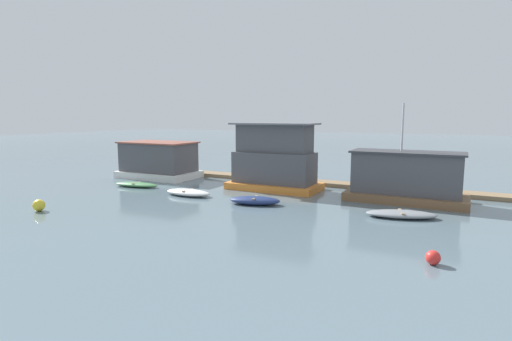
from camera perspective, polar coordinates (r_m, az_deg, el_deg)
ground_plane at (r=30.55m, az=0.86°, el=-2.37°), size 200.00×200.00×0.00m
dock_walkway at (r=33.22m, az=3.19°, el=-1.29°), size 33.80×1.60×0.30m
houseboat_white at (r=36.15m, az=-13.76°, el=1.42°), size 6.79×4.11×3.15m
houseboat_orange at (r=29.37m, az=2.63°, el=1.52°), size 6.69×3.43×4.89m
houseboat_brown at (r=26.91m, az=20.63°, el=-1.03°), size 7.32×3.29×6.20m
dinghy_green at (r=31.90m, az=-16.70°, el=-1.94°), size 3.82×1.64×0.36m
dinghy_white at (r=27.65m, az=-9.67°, el=-3.11°), size 3.42×1.46×0.44m
dinghy_navy at (r=24.55m, az=-0.15°, el=-4.30°), size 3.36×2.08×0.51m
dinghy_grey at (r=22.85m, az=20.03°, el=-5.87°), size 3.91×2.41×0.38m
mooring_post_centre at (r=38.85m, az=-14.11°, el=1.15°), size 0.23×0.23×2.09m
mooring_post_near_right at (r=32.98m, az=-0.43°, el=-0.21°), size 0.27×0.27×1.60m
mooring_post_far_left at (r=39.00m, az=-14.27°, el=0.69°), size 0.29×0.29×1.45m
buoy_red at (r=16.30m, az=23.97°, el=-11.30°), size 0.54×0.54×0.54m
buoy_yellow at (r=26.03m, az=-28.60°, el=-4.39°), size 0.68×0.68×0.68m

